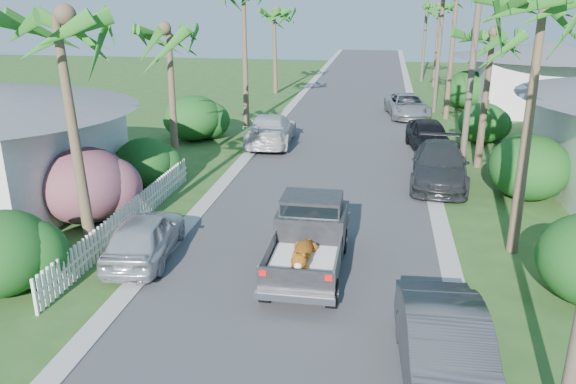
% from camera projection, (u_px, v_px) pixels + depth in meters
% --- Properties ---
extents(ground, '(120.00, 120.00, 0.00)m').
position_uv_depth(ground, '(277.00, 338.00, 12.89)').
color(ground, '#29501E').
rests_on(ground, ground).
extents(road, '(8.00, 100.00, 0.02)m').
position_uv_depth(road, '(348.00, 118.00, 36.17)').
color(road, '#38383A').
rests_on(road, ground).
extents(curb_left, '(0.60, 100.00, 0.06)m').
position_uv_depth(curb_left, '(283.00, 116.00, 36.83)').
color(curb_left, '#A5A39E').
rests_on(curb_left, ground).
extents(curb_right, '(0.60, 100.00, 0.06)m').
position_uv_depth(curb_right, '(416.00, 120.00, 35.49)').
color(curb_right, '#A5A39E').
rests_on(curb_right, ground).
extents(pickup_truck, '(1.98, 5.12, 2.06)m').
position_uv_depth(pickup_truck, '(310.00, 233.00, 16.08)').
color(pickup_truck, black).
rests_on(pickup_truck, ground).
extents(parked_car_rn, '(1.94, 4.82, 1.56)m').
position_uv_depth(parked_car_rn, '(445.00, 353.00, 11.07)').
color(parked_car_rn, '#313336').
rests_on(parked_car_rn, ground).
extents(parked_car_rm, '(2.73, 5.74, 1.62)m').
position_uv_depth(parked_car_rm, '(440.00, 165.00, 23.33)').
color(parked_car_rm, '#292B2E').
rests_on(parked_car_rm, ground).
extents(parked_car_rf, '(2.43, 4.81, 1.57)m').
position_uv_depth(parked_car_rf, '(429.00, 136.00, 28.30)').
color(parked_car_rf, black).
rests_on(parked_car_rf, ground).
extents(parked_car_rd, '(3.12, 5.54, 1.46)m').
position_uv_depth(parked_car_rd, '(407.00, 106.00, 36.41)').
color(parked_car_rd, '#9C9EA3').
rests_on(parked_car_rd, ground).
extents(parked_car_ln, '(2.14, 4.34, 1.42)m').
position_uv_depth(parked_car_ln, '(145.00, 236.00, 16.62)').
color(parked_car_ln, silver).
rests_on(parked_car_ln, ground).
extents(parked_car_lf, '(2.60, 5.73, 1.63)m').
position_uv_depth(parked_car_lf, '(271.00, 130.00, 29.52)').
color(parked_car_lf, silver).
rests_on(parked_car_lf, ground).
extents(palm_l_a, '(4.40, 4.40, 8.20)m').
position_uv_depth(palm_l_a, '(59.00, 17.00, 14.37)').
color(palm_l_a, brown).
rests_on(palm_l_a, ground).
extents(palm_l_b, '(4.40, 4.40, 7.40)m').
position_uv_depth(palm_l_b, '(167.00, 30.00, 23.11)').
color(palm_l_b, brown).
rests_on(palm_l_b, ground).
extents(palm_l_d, '(4.40, 4.40, 7.70)m').
position_uv_depth(palm_l_d, '(275.00, 10.00, 43.45)').
color(palm_l_d, brown).
rests_on(palm_l_d, ground).
extents(palm_r_b, '(4.40, 4.40, 7.20)m').
position_uv_depth(palm_r_b, '(493.00, 33.00, 23.87)').
color(palm_r_b, brown).
rests_on(palm_r_b, ground).
extents(palm_r_d, '(4.40, 4.40, 8.00)m').
position_uv_depth(palm_r_d, '(440.00, 6.00, 46.91)').
color(palm_r_d, brown).
rests_on(palm_r_d, ground).
extents(shrub_l_a, '(2.60, 2.86, 2.20)m').
position_uv_depth(shrub_l_a, '(1.00, 253.00, 14.63)').
color(shrub_l_a, '#1E4B15').
rests_on(shrub_l_a, ground).
extents(shrub_l_b, '(3.00, 3.30, 2.60)m').
position_uv_depth(shrub_l_b, '(86.00, 185.00, 19.27)').
color(shrub_l_b, '#BF1B76').
rests_on(shrub_l_b, ground).
extents(shrub_l_c, '(2.40, 2.64, 2.00)m').
position_uv_depth(shrub_l_c, '(145.00, 162.00, 23.03)').
color(shrub_l_c, '#1E4B15').
rests_on(shrub_l_c, ground).
extents(shrub_l_d, '(3.20, 3.52, 2.40)m').
position_uv_depth(shrub_l_d, '(193.00, 118.00, 30.51)').
color(shrub_l_d, '#1E4B15').
rests_on(shrub_l_d, ground).
extents(shrub_r_b, '(3.00, 3.30, 2.50)m').
position_uv_depth(shrub_r_b, '(529.00, 167.00, 21.50)').
color(shrub_r_b, '#1E4B15').
rests_on(shrub_r_b, ground).
extents(shrub_r_c, '(2.60, 2.86, 2.10)m').
position_uv_depth(shrub_r_c, '(483.00, 123.00, 30.00)').
color(shrub_r_c, '#1E4B15').
rests_on(shrub_r_c, ground).
extents(shrub_r_d, '(3.20, 3.52, 2.60)m').
position_uv_depth(shrub_r_d, '(468.00, 90.00, 39.15)').
color(shrub_r_d, '#1E4B15').
rests_on(shrub_r_d, ground).
extents(picket_fence, '(0.10, 11.00, 1.00)m').
position_uv_depth(picket_fence, '(131.00, 215.00, 18.78)').
color(picket_fence, white).
rests_on(picket_fence, ground).
extents(house_right_far, '(9.00, 8.00, 4.60)m').
position_uv_depth(house_right_far, '(546.00, 79.00, 38.10)').
color(house_right_far, silver).
rests_on(house_right_far, ground).
extents(utility_pole_b, '(1.60, 0.26, 9.00)m').
position_uv_depth(utility_pole_b, '(472.00, 71.00, 22.61)').
color(utility_pole_b, brown).
rests_on(utility_pole_b, ground).
extents(utility_pole_c, '(1.60, 0.26, 9.00)m').
position_uv_depth(utility_pole_c, '(440.00, 43.00, 36.58)').
color(utility_pole_c, brown).
rests_on(utility_pole_c, ground).
extents(utility_pole_d, '(1.60, 0.26, 9.00)m').
position_uv_depth(utility_pole_d, '(425.00, 30.00, 50.55)').
color(utility_pole_d, brown).
rests_on(utility_pole_d, ground).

